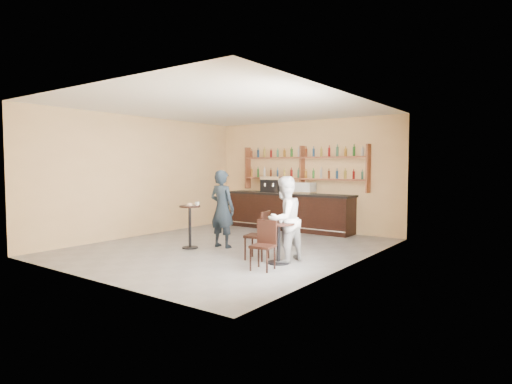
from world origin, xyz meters
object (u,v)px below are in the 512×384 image
Objects in this scene: espresso_machine at (273,184)px; cafe_table at (279,243)px; chair_west at (257,235)px; pedestal_table at (190,227)px; patron_second at (284,219)px; pastry_case at (305,188)px; bar_counter at (289,211)px; chair_south at (263,246)px; man_main at (222,209)px.

espresso_machine is 4.77m from cafe_table.
cafe_table is 0.56m from chair_west.
patron_second reaches higher than pedestal_table.
patron_second reaches higher than pastry_case.
cafe_table is at bearing -60.93° from bar_counter.
pedestal_table is 1.10× the size of chair_south.
pedestal_table is at bearing -77.90° from patron_second.
man_main is 2.00× the size of chair_south.
pastry_case reaches higher than cafe_table.
chair_west is at bearing 174.81° from cafe_table.
man_main is 2.11m from cafe_table.
pedestal_table is at bearing -104.14° from chair_west.
espresso_machine is 1.25× the size of pastry_case.
pastry_case is 0.55× the size of pedestal_table.
espresso_machine is 0.69× the size of pedestal_table.
cafe_table is at bearing 2.14° from patron_second.
chair_west reaches higher than cafe_table.
espresso_machine is at bearing 112.31° from chair_south.
cafe_table is 0.82× the size of chair_west.
man_main reaches higher than pastry_case.
espresso_machine is at bearing 93.27° from pedestal_table.
patron_second is at bearing 1.84° from pedestal_table.
pedestal_table is 2.48m from cafe_table.
man_main is at bearing 162.49° from cafe_table.
cafe_table is (2.47, -0.09, -0.09)m from pedestal_table.
patron_second is (2.50, 0.08, 0.35)m from pedestal_table.
man_main is at bearing -86.88° from bar_counter.
cafe_table is at bearing -66.10° from pastry_case.
pastry_case is at bearing 3.92° from espresso_machine.
chair_south is at bearing 12.15° from patron_second.
chair_south is (0.05, -0.60, 0.04)m from cafe_table.
man_main is at bearing 139.33° from chair_south.
cafe_table is at bearing 71.91° from chair_west.
espresso_machine is 0.40× the size of patron_second.
man_main is 1.06× the size of patron_second.
chair_west is at bearing -67.75° from patron_second.
espresso_machine is 0.38× the size of man_main.
bar_counter reaches higher than chair_west.
bar_counter is at bearing -88.60° from man_main.
espresso_machine is 4.42m from chair_west.
man_main is (-0.35, -3.21, -0.35)m from pastry_case.
patron_second is at bearing 165.62° from man_main.
pedestal_table reaches higher than cafe_table.
pastry_case is 4.23m from cafe_table.
patron_second reaches higher than cafe_table.
man_main reaches higher than cafe_table.
cafe_table is at bearing -2.12° from pedestal_table.
cafe_table is at bearing 160.77° from man_main.
man_main is 2.22× the size of cafe_table.
chair_south is at bearing -63.81° from bar_counter.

